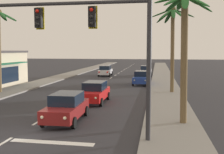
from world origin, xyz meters
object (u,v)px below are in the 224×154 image
object	(u,v)px
sedan_lead_at_stop_bar	(66,107)
sedan_parked_nearest_kerb	(146,71)
palm_right_second	(172,31)
traffic_signal_mast	(74,30)
palm_right_nearest	(184,32)
sedan_parked_mid_kerb	(142,78)
sedan_oncoming_far	(105,71)
sedan_third_in_queue	(95,92)

from	to	relation	value
sedan_lead_at_stop_bar	sedan_parked_nearest_kerb	distance (m)	28.84
palm_right_second	traffic_signal_mast	bearing A→B (deg)	-109.60
sedan_lead_at_stop_bar	palm_right_nearest	world-z (taller)	palm_right_nearest
sedan_lead_at_stop_bar	sedan_parked_nearest_kerb	size ratio (longest dim) A/B	1.01
sedan_parked_mid_kerb	palm_right_second	bearing A→B (deg)	-61.84
sedan_oncoming_far	palm_right_nearest	bearing A→B (deg)	-70.38
traffic_signal_mast	palm_right_second	size ratio (longest dim) A/B	1.24
sedan_parked_mid_kerb	sedan_third_in_queue	bearing A→B (deg)	-104.70
sedan_lead_at_stop_bar	sedan_parked_mid_kerb	distance (m)	18.05
traffic_signal_mast	sedan_third_in_queue	bearing A→B (deg)	97.52
palm_right_nearest	sedan_parked_mid_kerb	bearing A→B (deg)	100.76
sedan_oncoming_far	sedan_parked_mid_kerb	distance (m)	11.95
sedan_parked_mid_kerb	sedan_parked_nearest_kerb	bearing A→B (deg)	89.67
sedan_parked_nearest_kerb	sedan_oncoming_far	bearing A→B (deg)	-172.54
sedan_parked_nearest_kerb	sedan_parked_mid_kerb	world-z (taller)	same
sedan_parked_mid_kerb	traffic_signal_mast	bearing A→B (deg)	-95.33
traffic_signal_mast	palm_right_nearest	distance (m)	6.20
traffic_signal_mast	palm_right_nearest	xyz separation A→B (m)	(5.25, 3.30, 0.07)
sedan_third_in_queue	sedan_parked_nearest_kerb	distance (m)	22.98
traffic_signal_mast	sedan_oncoming_far	size ratio (longest dim) A/B	2.33
traffic_signal_mast	sedan_lead_at_stop_bar	bearing A→B (deg)	116.53
sedan_third_in_queue	sedan_oncoming_far	bearing A→B (deg)	98.75
sedan_third_in_queue	sedan_lead_at_stop_bar	bearing A→B (deg)	-93.28
sedan_parked_nearest_kerb	palm_right_nearest	bearing A→B (deg)	-83.45
traffic_signal_mast	sedan_parked_nearest_kerb	xyz separation A→B (m)	(2.00, 31.64, -4.30)
sedan_third_in_queue	sedan_parked_nearest_kerb	xyz separation A→B (m)	(3.17, 22.76, 0.00)
sedan_oncoming_far	palm_right_nearest	world-z (taller)	palm_right_nearest
sedan_parked_nearest_kerb	palm_right_second	xyz separation A→B (m)	(3.21, -17.01, 5.21)
sedan_third_in_queue	sedan_oncoming_far	world-z (taller)	same
sedan_lead_at_stop_bar	sedan_parked_mid_kerb	world-z (taller)	same
traffic_signal_mast	sedan_parked_mid_kerb	distance (m)	21.27
traffic_signal_mast	sedan_third_in_queue	size ratio (longest dim) A/B	2.35
sedan_parked_nearest_kerb	palm_right_nearest	xyz separation A→B (m)	(3.25, -28.34, 4.38)
sedan_oncoming_far	palm_right_nearest	xyz separation A→B (m)	(9.80, -27.49, 4.38)
sedan_lead_at_stop_bar	sedan_parked_mid_kerb	xyz separation A→B (m)	(3.45, 17.72, 0.00)
sedan_oncoming_far	sedan_parked_nearest_kerb	size ratio (longest dim) A/B	1.01
sedan_lead_at_stop_bar	palm_right_second	size ratio (longest dim) A/B	0.53
traffic_signal_mast	sedan_parked_nearest_kerb	bearing A→B (deg)	86.38
sedan_parked_mid_kerb	palm_right_second	distance (m)	8.67
sedan_oncoming_far	palm_right_second	bearing A→B (deg)	-58.88
sedan_oncoming_far	sedan_lead_at_stop_bar	bearing A→B (deg)	-83.76
sedan_third_in_queue	palm_right_second	world-z (taller)	palm_right_second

